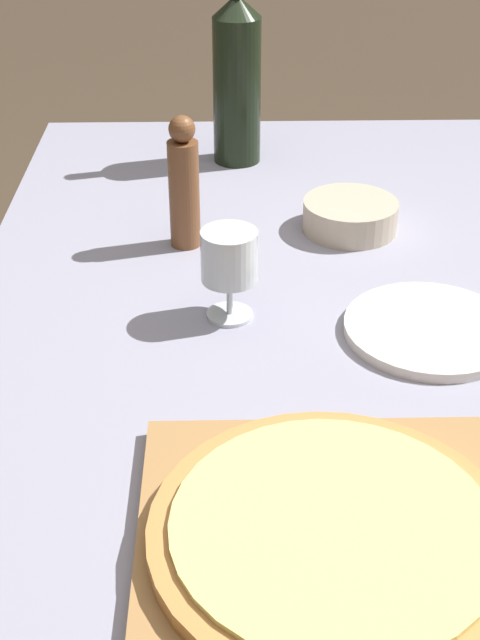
{
  "coord_description": "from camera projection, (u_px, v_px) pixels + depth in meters",
  "views": [
    {
      "loc": [
        -0.1,
        -0.9,
        1.37
      ],
      "look_at": [
        -0.08,
        -0.01,
        0.81
      ],
      "focal_mm": 50.0,
      "sensor_mm": 36.0,
      "label": 1
    }
  ],
  "objects": [
    {
      "name": "dining_table",
      "position": [
        300.0,
        411.0,
        1.14
      ],
      "size": [
        0.9,
        1.7,
        0.75
      ],
      "color": "#9393A8",
      "rests_on": "ground_plane"
    },
    {
      "name": "cutting_board",
      "position": [
        330.0,
        549.0,
        0.81
      ],
      "size": [
        0.36,
        0.36,
        0.02
      ],
      "color": "#A87A47",
      "rests_on": "dining_table"
    },
    {
      "name": "pizza",
      "position": [
        331.0,
        533.0,
        0.8
      ],
      "size": [
        0.34,
        0.34,
        0.02
      ],
      "color": "#C68947",
      "rests_on": "cutting_board"
    },
    {
      "name": "wine_bottle",
      "position": [
        237.0,
        78.0,
        1.56
      ],
      "size": [
        0.08,
        0.08,
        0.37
      ],
      "color": "black",
      "rests_on": "dining_table"
    },
    {
      "name": "pepper_mill",
      "position": [
        184.0,
        185.0,
        1.3
      ],
      "size": [
        0.05,
        0.05,
        0.2
      ],
      "color": "brown",
      "rests_on": "dining_table"
    },
    {
      "name": "wine_glass",
      "position": [
        229.0,
        259.0,
        1.13
      ],
      "size": [
        0.07,
        0.07,
        0.12
      ],
      "color": "silver",
      "rests_on": "dining_table"
    },
    {
      "name": "small_bowl",
      "position": [
        350.0,
        216.0,
        1.38
      ],
      "size": [
        0.15,
        0.15,
        0.05
      ],
      "color": "beige",
      "rests_on": "dining_table"
    },
    {
      "name": "dinner_plate",
      "position": [
        430.0,
        329.0,
        1.13
      ],
      "size": [
        0.22,
        0.22,
        0.01
      ],
      "color": "silver",
      "rests_on": "dining_table"
    }
  ]
}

